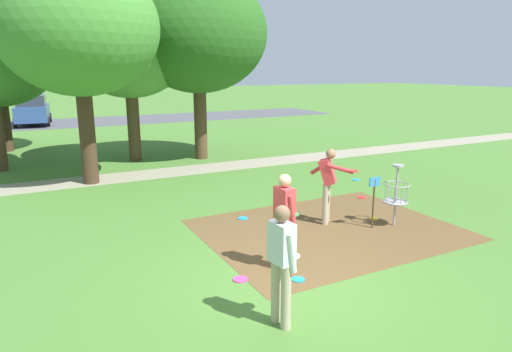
{
  "coord_description": "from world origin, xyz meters",
  "views": [
    {
      "loc": [
        -3.69,
        -5.84,
        3.42
      ],
      "look_at": [
        1.01,
        3.14,
        1.0
      ],
      "focal_mm": 31.53,
      "sensor_mm": 36.0,
      "label": 1
    }
  ],
  "objects_px": {
    "frisbee_far_right": "(356,180)",
    "tree_mid_center": "(198,34)",
    "disc_golf_basket": "(394,193)",
    "frisbee_by_tee": "(374,219)",
    "player_waiting_left": "(328,181)",
    "frisbee_far_left": "(243,218)",
    "parked_car_leftmost": "(32,110)",
    "tree_near_right": "(78,28)",
    "frisbee_near_basket": "(240,279)",
    "player_throwing": "(282,259)",
    "frisbee_mid_grass": "(361,197)",
    "frisbee_scattered_a": "(298,280)",
    "player_foreground_watching": "(284,216)",
    "tree_near_left": "(129,47)"
  },
  "relations": [
    {
      "from": "frisbee_mid_grass",
      "to": "tree_near_right",
      "type": "height_order",
      "value": "tree_near_right"
    },
    {
      "from": "disc_golf_basket",
      "to": "frisbee_far_right",
      "type": "bearing_deg",
      "value": 60.73
    },
    {
      "from": "player_throwing",
      "to": "frisbee_by_tee",
      "type": "xyz_separation_m",
      "value": [
        4.21,
        2.82,
        -0.96
      ]
    },
    {
      "from": "tree_mid_center",
      "to": "frisbee_mid_grass",
      "type": "bearing_deg",
      "value": -75.57
    },
    {
      "from": "frisbee_far_right",
      "to": "tree_near_right",
      "type": "bearing_deg",
      "value": 155.03
    },
    {
      "from": "frisbee_near_basket",
      "to": "frisbee_far_right",
      "type": "bearing_deg",
      "value": 36.04
    },
    {
      "from": "disc_golf_basket",
      "to": "frisbee_far_right",
      "type": "height_order",
      "value": "disc_golf_basket"
    },
    {
      "from": "frisbee_far_right",
      "to": "tree_mid_center",
      "type": "relative_size",
      "value": 0.03
    },
    {
      "from": "frisbee_far_right",
      "to": "tree_mid_center",
      "type": "xyz_separation_m",
      "value": [
        -3.06,
        5.6,
        4.67
      ]
    },
    {
      "from": "disc_golf_basket",
      "to": "frisbee_by_tee",
      "type": "relative_size",
      "value": 6.61
    },
    {
      "from": "parked_car_leftmost",
      "to": "tree_near_right",
      "type": "bearing_deg",
      "value": -86.56
    },
    {
      "from": "player_throwing",
      "to": "frisbee_mid_grass",
      "type": "xyz_separation_m",
      "value": [
        5.13,
        4.35,
        -0.96
      ]
    },
    {
      "from": "disc_golf_basket",
      "to": "player_foreground_watching",
      "type": "relative_size",
      "value": 0.81
    },
    {
      "from": "player_waiting_left",
      "to": "tree_near_left",
      "type": "xyz_separation_m",
      "value": [
        -2.18,
        9.27,
        3.22
      ]
    },
    {
      "from": "frisbee_by_tee",
      "to": "parked_car_leftmost",
      "type": "distance_m",
      "value": 24.73
    },
    {
      "from": "player_foreground_watching",
      "to": "tree_near_left",
      "type": "height_order",
      "value": "tree_near_left"
    },
    {
      "from": "frisbee_far_right",
      "to": "frisbee_scattered_a",
      "type": "height_order",
      "value": "same"
    },
    {
      "from": "player_waiting_left",
      "to": "frisbee_far_left",
      "type": "distance_m",
      "value": 2.17
    },
    {
      "from": "tree_mid_center",
      "to": "parked_car_leftmost",
      "type": "relative_size",
      "value": 1.58
    },
    {
      "from": "frisbee_far_right",
      "to": "tree_near_left",
      "type": "relative_size",
      "value": 0.04
    },
    {
      "from": "tree_near_left",
      "to": "parked_car_leftmost",
      "type": "height_order",
      "value": "tree_near_left"
    },
    {
      "from": "frisbee_by_tee",
      "to": "tree_near_right",
      "type": "bearing_deg",
      "value": 128.76
    },
    {
      "from": "frisbee_scattered_a",
      "to": "tree_mid_center",
      "type": "xyz_separation_m",
      "value": [
        2.33,
        10.59,
        4.67
      ]
    },
    {
      "from": "player_foreground_watching",
      "to": "tree_near_right",
      "type": "xyz_separation_m",
      "value": [
        -2.1,
        7.98,
        3.59
      ]
    },
    {
      "from": "disc_golf_basket",
      "to": "frisbee_by_tee",
      "type": "bearing_deg",
      "value": 94.87
    },
    {
      "from": "player_throwing",
      "to": "frisbee_by_tee",
      "type": "relative_size",
      "value": 8.13
    },
    {
      "from": "frisbee_near_basket",
      "to": "disc_golf_basket",
      "type": "bearing_deg",
      "value": 11.39
    },
    {
      "from": "player_waiting_left",
      "to": "frisbee_far_right",
      "type": "distance_m",
      "value": 4.45
    },
    {
      "from": "player_foreground_watching",
      "to": "frisbee_near_basket",
      "type": "bearing_deg",
      "value": -177.35
    },
    {
      "from": "player_waiting_left",
      "to": "frisbee_far_right",
      "type": "relative_size",
      "value": 7.21
    },
    {
      "from": "frisbee_mid_grass",
      "to": "tree_mid_center",
      "type": "distance_m",
      "value": 8.83
    },
    {
      "from": "player_throwing",
      "to": "frisbee_by_tee",
      "type": "distance_m",
      "value": 5.15
    },
    {
      "from": "frisbee_by_tee",
      "to": "frisbee_mid_grass",
      "type": "xyz_separation_m",
      "value": [
        0.92,
        1.53,
        0.0
      ]
    },
    {
      "from": "frisbee_far_right",
      "to": "frisbee_scattered_a",
      "type": "xyz_separation_m",
      "value": [
        -5.39,
        -4.99,
        0.0
      ]
    },
    {
      "from": "frisbee_mid_grass",
      "to": "tree_near_left",
      "type": "bearing_deg",
      "value": 117.82
    },
    {
      "from": "disc_golf_basket",
      "to": "frisbee_scattered_a",
      "type": "height_order",
      "value": "disc_golf_basket"
    },
    {
      "from": "parked_car_leftmost",
      "to": "disc_golf_basket",
      "type": "bearing_deg",
      "value": -75.22
    },
    {
      "from": "disc_golf_basket",
      "to": "frisbee_far_right",
      "type": "xyz_separation_m",
      "value": [
        2.07,
        3.7,
        -0.74
      ]
    },
    {
      "from": "frisbee_far_right",
      "to": "parked_car_leftmost",
      "type": "height_order",
      "value": "parked_car_leftmost"
    },
    {
      "from": "frisbee_far_left",
      "to": "tree_mid_center",
      "type": "bearing_deg",
      "value": 76.46
    },
    {
      "from": "frisbee_mid_grass",
      "to": "player_waiting_left",
      "type": "bearing_deg",
      "value": -149.54
    },
    {
      "from": "disc_golf_basket",
      "to": "tree_near_right",
      "type": "bearing_deg",
      "value": 126.93
    },
    {
      "from": "frisbee_near_basket",
      "to": "tree_near_left",
      "type": "bearing_deg",
      "value": 85.84
    },
    {
      "from": "player_waiting_left",
      "to": "frisbee_scattered_a",
      "type": "relative_size",
      "value": 7.81
    },
    {
      "from": "frisbee_by_tee",
      "to": "frisbee_far_left",
      "type": "bearing_deg",
      "value": 151.88
    },
    {
      "from": "frisbee_far_left",
      "to": "frisbee_by_tee",
      "type": "bearing_deg",
      "value": -28.12
    },
    {
      "from": "tree_near_right",
      "to": "frisbee_near_basket",
      "type": "bearing_deg",
      "value": -81.26
    },
    {
      "from": "tree_near_left",
      "to": "tree_near_right",
      "type": "distance_m",
      "value": 3.57
    },
    {
      "from": "frisbee_far_right",
      "to": "tree_near_left",
      "type": "bearing_deg",
      "value": 130.41
    },
    {
      "from": "frisbee_near_basket",
      "to": "tree_near_left",
      "type": "height_order",
      "value": "tree_near_left"
    }
  ]
}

